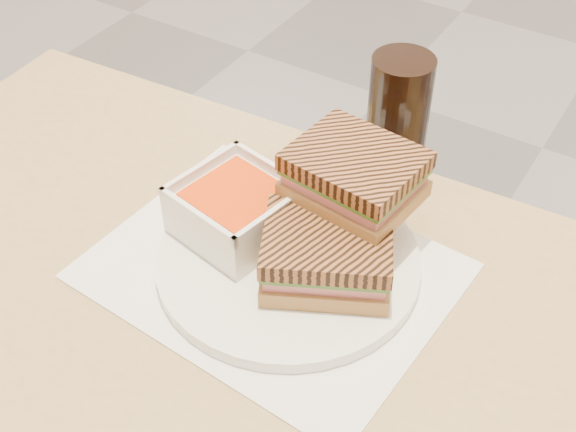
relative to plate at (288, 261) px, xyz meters
The scene contains 6 objects.
tray_liner 0.02m from the plate, 129.97° to the right, with size 0.37×0.29×0.00m.
plate is the anchor object (origin of this frame).
soup_bowl 0.07m from the plate, behind, with size 0.13×0.13×0.06m.
panini_lower 0.06m from the plate, ahead, with size 0.16×0.15×0.06m.
panini_upper 0.11m from the plate, 60.01° to the left, with size 0.13×0.11×0.05m.
cola_glass 0.21m from the plate, 84.45° to the left, with size 0.07×0.07×0.15m.
Camera 1 is at (0.30, -2.47, 1.33)m, focal length 48.07 mm.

